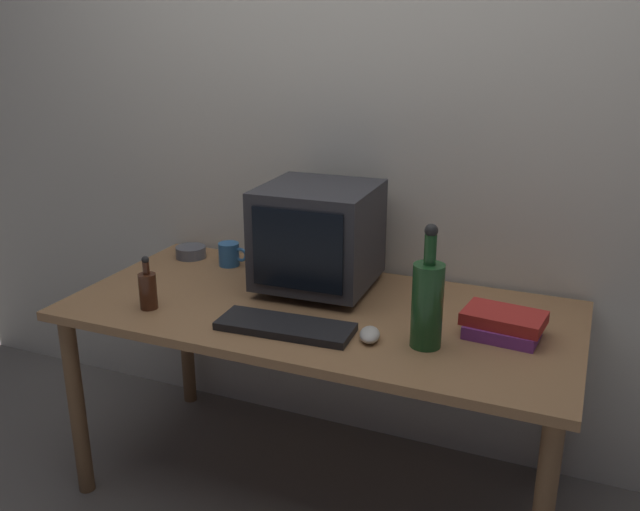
# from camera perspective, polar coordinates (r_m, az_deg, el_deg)

# --- Properties ---
(ground_plane) EXTENTS (6.00, 6.00, 0.00)m
(ground_plane) POSITION_cam_1_polar(r_m,az_deg,el_deg) (2.62, 0.00, -18.82)
(ground_plane) COLOR slate
(back_wall) EXTENTS (4.00, 0.08, 2.50)m
(back_wall) POSITION_cam_1_polar(r_m,az_deg,el_deg) (2.53, 4.10, 10.82)
(back_wall) COLOR silver
(back_wall) RESTS_ON ground
(desk) EXTENTS (1.67, 0.80, 0.71)m
(desk) POSITION_cam_1_polar(r_m,az_deg,el_deg) (2.29, 0.00, -6.13)
(desk) COLOR #9E7047
(desk) RESTS_ON ground
(crt_monitor) EXTENTS (0.39, 0.40, 0.37)m
(crt_monitor) POSITION_cam_1_polar(r_m,az_deg,el_deg) (2.35, -0.14, 1.62)
(crt_monitor) COLOR #333338
(crt_monitor) RESTS_ON desk
(keyboard) EXTENTS (0.43, 0.17, 0.02)m
(keyboard) POSITION_cam_1_polar(r_m,az_deg,el_deg) (2.09, -2.93, -5.97)
(keyboard) COLOR black
(keyboard) RESTS_ON desk
(computer_mouse) EXTENTS (0.08, 0.11, 0.04)m
(computer_mouse) POSITION_cam_1_polar(r_m,az_deg,el_deg) (2.03, 4.19, -6.63)
(computer_mouse) COLOR beige
(computer_mouse) RESTS_ON desk
(bottle_tall) EXTENTS (0.09, 0.09, 0.37)m
(bottle_tall) POSITION_cam_1_polar(r_m,az_deg,el_deg) (1.96, 9.00, -3.83)
(bottle_tall) COLOR #1E4C23
(bottle_tall) RESTS_ON desk
(bottle_short) EXTENTS (0.06, 0.06, 0.18)m
(bottle_short) POSITION_cam_1_polar(r_m,az_deg,el_deg) (2.29, -14.24, -2.75)
(bottle_short) COLOR #472314
(bottle_short) RESTS_ON desk
(book_stack) EXTENTS (0.25, 0.18, 0.08)m
(book_stack) POSITION_cam_1_polar(r_m,az_deg,el_deg) (2.11, 15.11, -5.58)
(book_stack) COLOR #843893
(book_stack) RESTS_ON desk
(mug) EXTENTS (0.12, 0.08, 0.09)m
(mug) POSITION_cam_1_polar(r_m,az_deg,el_deg) (2.65, -7.58, 0.10)
(mug) COLOR #3370B2
(mug) RESTS_ON desk
(cd_spindle) EXTENTS (0.12, 0.12, 0.04)m
(cd_spindle) POSITION_cam_1_polar(r_m,az_deg,el_deg) (2.77, -10.78, 0.29)
(cd_spindle) COLOR #595B66
(cd_spindle) RESTS_ON desk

